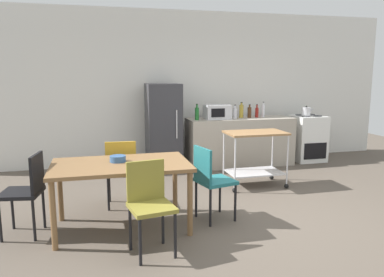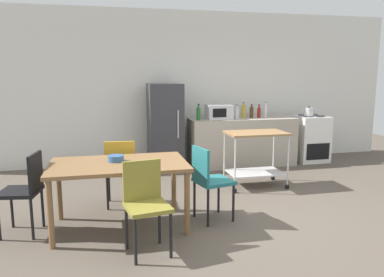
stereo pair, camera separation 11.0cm
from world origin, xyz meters
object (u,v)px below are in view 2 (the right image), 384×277
at_px(bottle_olive_oil, 252,112).
at_px(refrigerator, 165,126).
at_px(dining_table, 119,170).
at_px(bottle_sparkling_water, 243,111).
at_px(kettle, 309,112).
at_px(fruit_bowl, 116,158).
at_px(chair_olive, 146,200).
at_px(chair_teal, 209,178).
at_px(microwave, 219,112).
at_px(stove_oven, 310,138).
at_px(chair_black, 26,187).
at_px(bottle_soda, 265,111).
at_px(chair_mustard, 121,168).
at_px(bottle_sesame_oil, 259,112).
at_px(bottle_vinegar, 237,113).
at_px(kitchen_cart, 256,150).
at_px(bottle_wine, 199,113).

bearing_deg(bottle_olive_oil, refrigerator, 176.70).
distance_m(dining_table, bottle_sparkling_water, 3.52).
relative_size(bottle_sparkling_water, bottle_olive_oil, 1.15).
bearing_deg(dining_table, kettle, 32.75).
bearing_deg(fruit_bowl, chair_olive, -71.17).
xyz_separation_m(bottle_sparkling_water, fruit_bowl, (-2.45, -2.45, -0.24)).
distance_m(chair_teal, microwave, 2.69).
relative_size(stove_oven, refrigerator, 0.59).
bearing_deg(fruit_bowl, chair_black, -178.86).
xyz_separation_m(bottle_soda, kettle, (0.84, -0.13, -0.03)).
xyz_separation_m(dining_table, bottle_olive_oil, (2.57, 2.48, 0.34)).
distance_m(chair_mustard, kettle, 4.08).
distance_m(bottle_sesame_oil, fruit_bowl, 3.67).
height_order(chair_black, bottle_sesame_oil, bottle_sesame_oil).
xyz_separation_m(chair_mustard, bottle_vinegar, (2.22, 1.75, 0.49)).
distance_m(dining_table, chair_mustard, 0.70).
xyz_separation_m(dining_table, stove_oven, (3.84, 2.49, -0.22)).
relative_size(kitchen_cart, kettle, 3.80).
height_order(chair_olive, fruit_bowl, chair_olive).
height_order(bottle_sparkling_water, fruit_bowl, bottle_sparkling_water).
bearing_deg(bottle_soda, chair_mustard, -146.89).
distance_m(chair_teal, kettle, 3.65).
bearing_deg(kitchen_cart, fruit_bowl, -153.81).
xyz_separation_m(chair_teal, fruit_bowl, (-1.06, 0.11, 0.27)).
bearing_deg(bottle_vinegar, chair_olive, -123.47).
bearing_deg(dining_table, bottle_olive_oil, 43.94).
height_order(stove_oven, refrigerator, refrigerator).
height_order(refrigerator, fruit_bowl, refrigerator).
xyz_separation_m(kitchen_cart, bottle_sparkling_water, (0.32, 1.40, 0.45)).
xyz_separation_m(stove_oven, bottle_wine, (-2.32, -0.10, 0.57)).
bearing_deg(stove_oven, bottle_wine, -177.42).
bearing_deg(fruit_bowl, bottle_sesame_oil, 41.27).
xyz_separation_m(bottle_sesame_oil, kettle, (0.99, -0.11, 0.00)).
bearing_deg(kitchen_cart, chair_mustard, -167.77).
height_order(kitchen_cart, kettle, kettle).
relative_size(chair_olive, bottle_sesame_oil, 3.54).
bearing_deg(fruit_bowl, bottle_wine, 56.22).
bearing_deg(kettle, refrigerator, 176.30).
distance_m(dining_table, bottle_soda, 3.84).
relative_size(refrigerator, kettle, 6.47).
height_order(stove_oven, bottle_vinegar, bottle_vinegar).
bearing_deg(kitchen_cart, bottle_olive_oil, 70.92).
bearing_deg(stove_oven, bottle_olive_oil, -179.41).
bearing_deg(bottle_sesame_oil, bottle_wine, -174.76).
bearing_deg(chair_teal, fruit_bowl, 70.66).
xyz_separation_m(chair_olive, chair_teal, (0.81, 0.62, 0.00)).
xyz_separation_m(chair_black, kitchen_cart, (3.09, 1.07, 0.05)).
bearing_deg(bottle_soda, bottle_sesame_oil, -169.05).
distance_m(chair_olive, bottle_vinegar, 3.73).
bearing_deg(fruit_bowl, bottle_olive_oil, 42.73).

